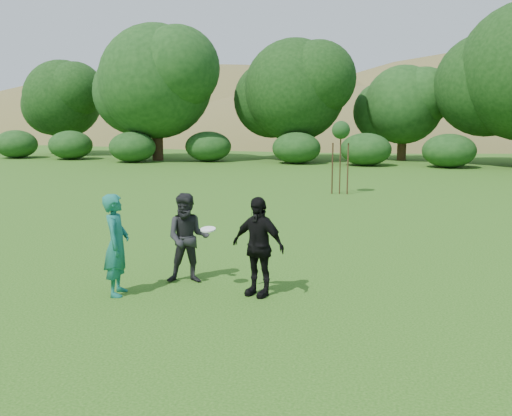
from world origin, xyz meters
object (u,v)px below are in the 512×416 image
(player_grey, at_px, (188,238))
(player_black, at_px, (258,246))
(player_teal, at_px, (117,245))
(sapling, at_px, (341,132))

(player_grey, xyz_separation_m, player_black, (1.44, -0.41, 0.02))
(player_teal, bearing_deg, player_black, -91.11)
(player_black, relative_size, sapling, 0.61)
(player_teal, bearing_deg, player_grey, -57.91)
(player_teal, height_order, player_black, player_teal)
(player_teal, xyz_separation_m, sapling, (2.39, 13.64, 1.53))
(player_teal, xyz_separation_m, player_black, (2.37, 0.58, -0.02))
(player_teal, distance_m, sapling, 13.93)
(player_grey, height_order, player_black, player_black)
(player_teal, distance_m, player_black, 2.44)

